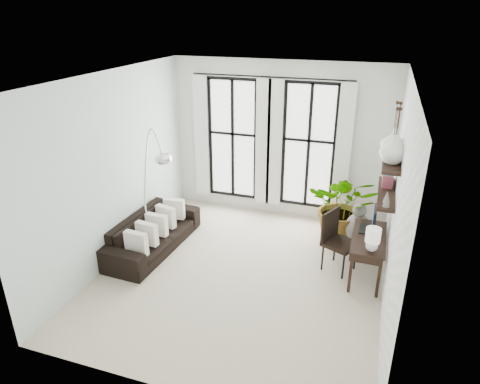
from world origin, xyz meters
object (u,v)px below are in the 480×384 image
at_px(sofa, 153,233).
at_px(desk, 369,240).
at_px(plant, 344,207).
at_px(arc_lamp, 154,173).
at_px(buddha, 357,230).
at_px(desk_chair, 336,237).

xyz_separation_m(sofa, desk, (3.75, 0.27, 0.37)).
bearing_deg(plant, arc_lamp, -155.94).
distance_m(sofa, plant, 3.56).
xyz_separation_m(desk, buddha, (-0.21, 0.90, -0.32)).
height_order(desk, buddha, desk).
bearing_deg(arc_lamp, sofa, -167.03).
height_order(sofa, plant, plant).
distance_m(sofa, desk, 3.78).
relative_size(desk, arc_lamp, 0.54).
bearing_deg(sofa, arc_lamp, -73.85).
distance_m(plant, buddha, 0.50).
distance_m(desk_chair, buddha, 0.87).
bearing_deg(sofa, desk, -82.64).
bearing_deg(buddha, plant, 140.60).
xyz_separation_m(plant, desk, (0.51, -1.15, -0.00)).
bearing_deg(desk_chair, buddha, 92.12).
bearing_deg(desk, plant, 113.86).
bearing_deg(sofa, desk_chair, -79.75).
bearing_deg(desk_chair, desk, 10.58).
height_order(sofa, buddha, buddha).
relative_size(sofa, arc_lamp, 0.96).
distance_m(plant, desk_chair, 1.03).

